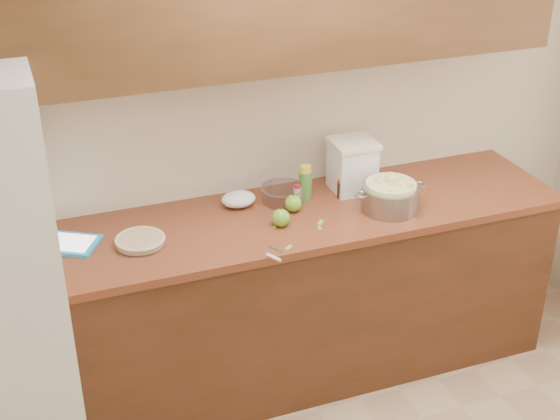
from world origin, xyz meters
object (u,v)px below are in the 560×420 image
object	(u,v)px
pie	(140,241)
flour_canister	(352,165)
colander	(390,197)
tablet	(69,244)

from	to	relation	value
pie	flour_canister	world-z (taller)	flour_canister
colander	flour_canister	xyz separation A→B (m)	(-0.08, 0.26, 0.07)
colander	pie	bearing A→B (deg)	176.15
pie	colander	size ratio (longest dim) A/B	0.62
pie	flour_canister	xyz separation A→B (m)	(1.10, 0.18, 0.11)
pie	colander	xyz separation A→B (m)	(1.18, -0.08, 0.05)
flour_canister	tablet	distance (m)	1.41
pie	tablet	bearing A→B (deg)	160.93
flour_canister	tablet	size ratio (longest dim) A/B	0.86
pie	tablet	size ratio (longest dim) A/B	0.75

